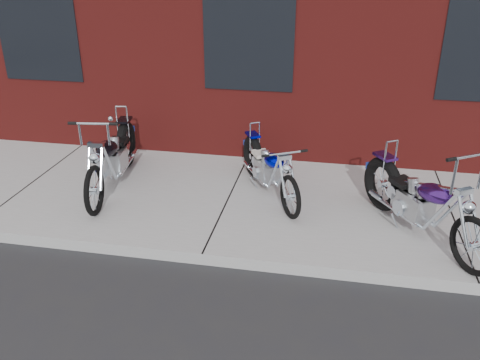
# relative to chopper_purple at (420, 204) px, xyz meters

# --- Properties ---
(ground) EXTENTS (120.00, 120.00, 0.00)m
(ground) POSITION_rel_chopper_purple_xyz_m (-2.46, -0.93, -0.56)
(ground) COLOR #232428
(ground) RESTS_ON ground
(sidewalk) EXTENTS (22.00, 3.00, 0.15)m
(sidewalk) POSITION_rel_chopper_purple_xyz_m (-2.46, 0.57, -0.49)
(sidewalk) COLOR #9D9D9D
(sidewalk) RESTS_ON ground
(chopper_purple) EXTENTS (1.32, 1.99, 1.28)m
(chopper_purple) POSITION_rel_chopper_purple_xyz_m (0.00, 0.00, 0.00)
(chopper_purple) COLOR black
(chopper_purple) RESTS_ON sidewalk
(chopper_blue) EXTENTS (1.07, 1.79, 0.87)m
(chopper_blue) POSITION_rel_chopper_purple_xyz_m (-1.94, 0.80, -0.05)
(chopper_blue) COLOR black
(chopper_blue) RESTS_ON sidewalk
(chopper_third) EXTENTS (0.59, 2.32, 1.18)m
(chopper_third) POSITION_rel_chopper_purple_xyz_m (-4.19, 0.62, 0.01)
(chopper_third) COLOR black
(chopper_third) RESTS_ON sidewalk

